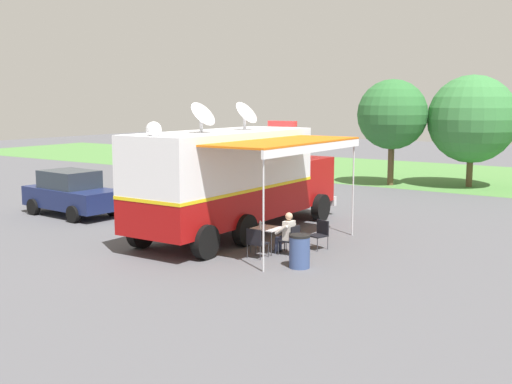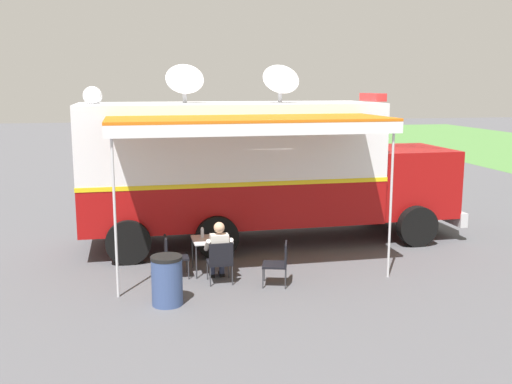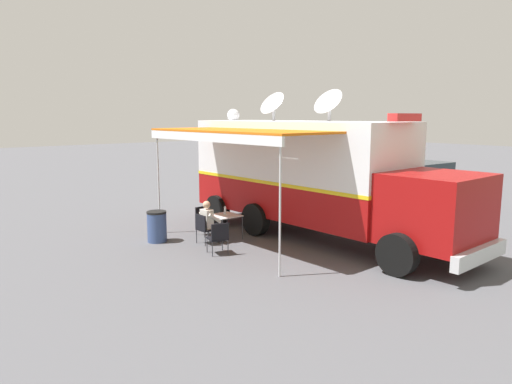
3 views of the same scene
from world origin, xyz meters
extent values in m
plane|color=#515156|center=(0.00, 0.00, 0.00)|extent=(100.00, 100.00, 0.00)
cube|color=#4C7F3D|center=(0.00, 21.19, 0.00)|extent=(80.00, 14.00, 0.01)
cube|color=silver|center=(-2.36, 0.54, 0.00)|extent=(0.18, 4.80, 0.01)
cube|color=#9E0F0F|center=(0.00, 0.00, 1.15)|extent=(2.59, 7.23, 1.10)
cube|color=white|center=(0.00, 0.00, 2.55)|extent=(2.59, 7.23, 1.70)
cube|color=yellow|center=(0.00, 0.00, 1.70)|extent=(2.61, 7.25, 0.10)
cube|color=#9E0F0F|center=(-0.06, 4.65, 1.45)|extent=(2.33, 2.13, 1.70)
cube|color=#28333D|center=(-0.06, 4.85, 1.95)|extent=(2.17, 1.50, 0.70)
cube|color=silver|center=(-0.08, 5.78, 0.55)|extent=(2.38, 0.23, 0.36)
cylinder|color=black|center=(-1.31, 4.43, 0.50)|extent=(0.31, 1.00, 1.00)
cylinder|color=black|center=(1.19, 4.47, 0.50)|extent=(0.31, 1.00, 1.00)
cylinder|color=black|center=(-1.24, -0.56, 0.50)|extent=(0.31, 1.00, 1.00)
cylinder|color=black|center=(1.26, -0.52, 0.50)|extent=(0.31, 1.00, 1.00)
cylinder|color=black|center=(-1.22, -2.54, 0.50)|extent=(0.31, 1.00, 1.00)
cylinder|color=black|center=(1.28, -2.50, 0.50)|extent=(0.31, 1.00, 1.00)
cube|color=white|center=(0.00, 0.00, 3.45)|extent=(2.59, 7.23, 0.10)
cube|color=red|center=(-0.05, 3.70, 3.62)|extent=(1.10, 0.29, 0.20)
cylinder|color=silver|center=(0.01, -1.08, 3.73)|extent=(0.10, 0.10, 0.45)
cone|color=silver|center=(0.16, -1.08, 4.13)|extent=(0.73, 0.91, 0.81)
cylinder|color=silver|center=(-0.02, 1.26, 3.73)|extent=(0.10, 0.10, 0.45)
cone|color=silver|center=(0.13, 1.26, 4.13)|extent=(0.73, 0.91, 0.81)
sphere|color=white|center=(0.04, -3.20, 3.68)|extent=(0.44, 0.44, 0.44)
cube|color=orange|center=(2.35, 0.03, 3.25)|extent=(2.27, 5.79, 0.06)
cube|color=white|center=(3.41, 0.04, 3.11)|extent=(0.16, 5.76, 0.24)
cylinder|color=silver|center=(3.31, 2.77, 1.63)|extent=(0.05, 0.05, 3.25)
cylinder|color=silver|center=(3.39, -2.69, 1.63)|extent=(0.05, 0.05, 3.25)
cube|color=silver|center=(2.25, -0.77, 0.71)|extent=(0.81, 0.81, 0.03)
cylinder|color=#333338|center=(1.88, -0.40, 0.35)|extent=(0.03, 0.03, 0.70)
cylinder|color=#333338|center=(2.62, -0.39, 0.35)|extent=(0.03, 0.03, 0.70)
cylinder|color=#333338|center=(1.89, -1.14, 0.35)|extent=(0.03, 0.03, 0.70)
cylinder|color=#333338|center=(2.63, -1.13, 0.35)|extent=(0.03, 0.03, 0.70)
cylinder|color=silver|center=(2.11, -0.94, 0.83)|extent=(0.07, 0.07, 0.20)
cylinder|color=white|center=(2.11, -0.94, 0.94)|extent=(0.04, 0.04, 0.02)
cube|color=black|center=(2.95, -0.70, 0.42)|extent=(0.49, 0.49, 0.04)
cube|color=black|center=(3.17, -0.69, 0.65)|extent=(0.05, 0.48, 0.44)
cylinder|color=#333338|center=(2.73, -0.92, 0.21)|extent=(0.02, 0.02, 0.42)
cylinder|color=#333338|center=(2.73, -0.48, 0.21)|extent=(0.02, 0.02, 0.42)
cylinder|color=#333338|center=(3.17, -0.91, 0.21)|extent=(0.02, 0.02, 0.42)
cylinder|color=#333338|center=(3.17, -0.47, 0.21)|extent=(0.02, 0.02, 0.42)
cube|color=black|center=(2.42, -1.52, 0.42)|extent=(0.49, 0.49, 0.04)
cube|color=black|center=(2.42, -1.74, 0.65)|extent=(0.48, 0.05, 0.44)
cylinder|color=#333338|center=(2.20, -1.30, 0.21)|extent=(0.02, 0.02, 0.42)
cylinder|color=#333338|center=(2.64, -1.29, 0.21)|extent=(0.02, 0.02, 0.42)
cylinder|color=#333338|center=(2.20, -1.74, 0.21)|extent=(0.02, 0.02, 0.42)
cylinder|color=#333338|center=(2.64, -1.73, 0.21)|extent=(0.02, 0.02, 0.42)
cube|color=black|center=(3.33, 0.35, 0.42)|extent=(0.59, 0.59, 0.04)
cube|color=black|center=(3.39, 0.56, 0.65)|extent=(0.47, 0.17, 0.44)
cylinder|color=#333338|center=(3.48, 0.08, 0.21)|extent=(0.02, 0.02, 0.42)
cylinder|color=#333338|center=(3.06, 0.20, 0.21)|extent=(0.02, 0.02, 0.42)
cylinder|color=#333338|center=(3.60, 0.50, 0.21)|extent=(0.02, 0.02, 0.42)
cylinder|color=#333338|center=(3.18, 0.62, 0.21)|extent=(0.02, 0.02, 0.42)
cube|color=silver|center=(2.95, -0.70, 0.72)|extent=(0.24, 0.36, 0.56)
sphere|color=tan|center=(2.95, -0.70, 1.14)|extent=(0.22, 0.22, 0.22)
cylinder|color=silver|center=(2.83, -0.93, 0.76)|extent=(0.43, 0.10, 0.34)
cylinder|color=silver|center=(2.83, -0.47, 0.76)|extent=(0.43, 0.10, 0.34)
cylinder|color=#2D334C|center=(2.77, -0.80, 0.44)|extent=(0.38, 0.13, 0.13)
cylinder|color=#2D334C|center=(2.59, -0.80, 0.21)|extent=(0.11, 0.11, 0.42)
cube|color=black|center=(2.53, -0.80, 0.04)|extent=(0.24, 0.10, 0.07)
cylinder|color=#2D334C|center=(2.77, -0.60, 0.44)|extent=(0.38, 0.13, 0.13)
cylinder|color=#2D334C|center=(2.59, -0.60, 0.21)|extent=(0.11, 0.11, 0.42)
cube|color=black|center=(2.53, -0.60, 0.04)|extent=(0.24, 0.10, 0.07)
cylinder|color=#384C7F|center=(3.97, -1.80, 0.42)|extent=(0.56, 0.56, 0.85)
cylinder|color=black|center=(3.97, -1.80, 0.88)|extent=(0.57, 0.57, 0.06)
cube|color=navy|center=(-7.34, -0.07, 0.70)|extent=(4.32, 2.11, 0.76)
cube|color=#28333D|center=(-7.49, -0.06, 1.42)|extent=(2.21, 1.75, 0.68)
cylinder|color=black|center=(-5.98, 0.73, 0.32)|extent=(0.65, 0.27, 0.64)
cylinder|color=black|center=(-6.11, -1.06, 0.32)|extent=(0.65, 0.27, 0.64)
cylinder|color=black|center=(-8.57, 0.92, 0.32)|extent=(0.65, 0.27, 0.64)
cylinder|color=black|center=(-8.71, -0.87, 0.32)|extent=(0.65, 0.27, 0.64)
cylinder|color=brown|center=(-0.56, 15.31, 1.22)|extent=(0.32, 0.32, 2.44)
sphere|color=#2D6B33|center=(-0.56, 15.31, 3.72)|extent=(3.65, 3.65, 3.65)
cylinder|color=brown|center=(3.07, 16.99, 0.96)|extent=(0.32, 0.32, 1.92)
sphere|color=#387A3D|center=(3.07, 16.99, 3.50)|extent=(4.50, 4.50, 4.50)
camera|label=1|loc=(12.47, -16.29, 4.53)|focal=44.74mm
camera|label=2|loc=(14.30, -2.26, 3.95)|focal=41.54mm
camera|label=3|loc=(10.48, 10.42, 3.66)|focal=33.27mm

